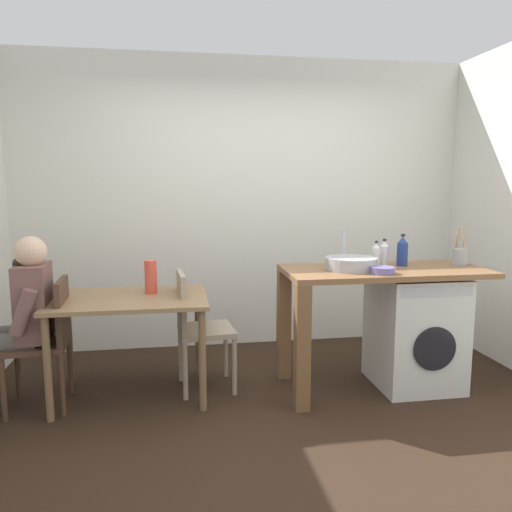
{
  "coord_description": "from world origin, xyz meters",
  "views": [
    {
      "loc": [
        -0.65,
        -2.93,
        1.54
      ],
      "look_at": [
        -0.1,
        0.45,
        1.04
      ],
      "focal_mm": 34.7,
      "sensor_mm": 36.0,
      "label": 1
    }
  ],
  "objects_px": {
    "chair_person_seat": "(48,336)",
    "utensil_crock": "(459,256)",
    "bottle_squat_brown": "(384,253)",
    "vase": "(151,277)",
    "dining_table": "(130,310)",
    "bottle_tall_green": "(376,255)",
    "chair_opposite": "(196,324)",
    "mixing_bowl": "(382,270)",
    "washing_machine": "(415,330)",
    "seated_person": "(21,314)",
    "bottle_clear_small": "(402,251)"
  },
  "relations": [
    {
      "from": "dining_table",
      "to": "washing_machine",
      "type": "relative_size",
      "value": 1.28
    },
    {
      "from": "bottle_tall_green",
      "to": "utensil_crock",
      "type": "xyz_separation_m",
      "value": [
        0.65,
        -0.08,
        -0.02
      ]
    },
    {
      "from": "dining_table",
      "to": "chair_opposite",
      "type": "distance_m",
      "value": 0.5
    },
    {
      "from": "seated_person",
      "to": "bottle_tall_green",
      "type": "relative_size",
      "value": 6.25
    },
    {
      "from": "washing_machine",
      "to": "vase",
      "type": "xyz_separation_m",
      "value": [
        -1.98,
        0.24,
        0.43
      ]
    },
    {
      "from": "seated_person",
      "to": "dining_table",
      "type": "bearing_deg",
      "value": -84.57
    },
    {
      "from": "chair_person_seat",
      "to": "seated_person",
      "type": "distance_m",
      "value": 0.23
    },
    {
      "from": "bottle_squat_brown",
      "to": "bottle_clear_small",
      "type": "relative_size",
      "value": 0.82
    },
    {
      "from": "bottle_tall_green",
      "to": "washing_machine",
      "type": "bearing_deg",
      "value": -24.86
    },
    {
      "from": "chair_opposite",
      "to": "washing_machine",
      "type": "relative_size",
      "value": 1.05
    },
    {
      "from": "bottle_squat_brown",
      "to": "bottle_clear_small",
      "type": "height_order",
      "value": "bottle_clear_small"
    },
    {
      "from": "chair_person_seat",
      "to": "seated_person",
      "type": "relative_size",
      "value": 0.75
    },
    {
      "from": "chair_opposite",
      "to": "vase",
      "type": "height_order",
      "value": "vase"
    },
    {
      "from": "chair_opposite",
      "to": "dining_table",
      "type": "bearing_deg",
      "value": -89.44
    },
    {
      "from": "chair_person_seat",
      "to": "washing_machine",
      "type": "height_order",
      "value": "chair_person_seat"
    },
    {
      "from": "chair_opposite",
      "to": "mixing_bowl",
      "type": "bearing_deg",
      "value": 68.72
    },
    {
      "from": "bottle_tall_green",
      "to": "seated_person",
      "type": "bearing_deg",
      "value": -177.95
    },
    {
      "from": "bottle_squat_brown",
      "to": "mixing_bowl",
      "type": "distance_m",
      "value": 0.42
    },
    {
      "from": "chair_person_seat",
      "to": "chair_opposite",
      "type": "bearing_deg",
      "value": -85.18
    },
    {
      "from": "seated_person",
      "to": "washing_machine",
      "type": "height_order",
      "value": "seated_person"
    },
    {
      "from": "chair_person_seat",
      "to": "washing_machine",
      "type": "distance_m",
      "value": 2.68
    },
    {
      "from": "chair_person_seat",
      "to": "mixing_bowl",
      "type": "relative_size",
      "value": 5.17
    },
    {
      "from": "washing_machine",
      "to": "bottle_squat_brown",
      "type": "bearing_deg",
      "value": 137.36
    },
    {
      "from": "washing_machine",
      "to": "bottle_tall_green",
      "type": "xyz_separation_m",
      "value": [
        -0.28,
        0.13,
        0.58
      ]
    },
    {
      "from": "chair_person_seat",
      "to": "bottle_tall_green",
      "type": "bearing_deg",
      "value": -91.0
    },
    {
      "from": "washing_machine",
      "to": "utensil_crock",
      "type": "xyz_separation_m",
      "value": [
        0.37,
        0.05,
        0.56
      ]
    },
    {
      "from": "chair_opposite",
      "to": "washing_machine",
      "type": "distance_m",
      "value": 1.67
    },
    {
      "from": "utensil_crock",
      "to": "mixing_bowl",
      "type": "bearing_deg",
      "value": -161.2
    },
    {
      "from": "chair_person_seat",
      "to": "utensil_crock",
      "type": "bearing_deg",
      "value": -92.87
    },
    {
      "from": "bottle_squat_brown",
      "to": "chair_person_seat",
      "type": "bearing_deg",
      "value": -176.98
    },
    {
      "from": "mixing_bowl",
      "to": "bottle_squat_brown",
      "type": "bearing_deg",
      "value": 65.11
    },
    {
      "from": "seated_person",
      "to": "bottle_tall_green",
      "type": "distance_m",
      "value": 2.58
    },
    {
      "from": "washing_machine",
      "to": "vase",
      "type": "relative_size",
      "value": 3.49
    },
    {
      "from": "seated_person",
      "to": "bottle_clear_small",
      "type": "xyz_separation_m",
      "value": [
        2.76,
        0.06,
        0.36
      ]
    },
    {
      "from": "seated_person",
      "to": "chair_person_seat",
      "type": "bearing_deg",
      "value": -90.0
    },
    {
      "from": "dining_table",
      "to": "bottle_tall_green",
      "type": "xyz_separation_m",
      "value": [
        1.85,
        -0.01,
        0.36
      ]
    },
    {
      "from": "washing_machine",
      "to": "bottle_tall_green",
      "type": "relative_size",
      "value": 4.48
    },
    {
      "from": "chair_person_seat",
      "to": "mixing_bowl",
      "type": "distance_m",
      "value": 2.37
    },
    {
      "from": "chair_opposite",
      "to": "vase",
      "type": "bearing_deg",
      "value": -104.48
    },
    {
      "from": "chair_person_seat",
      "to": "utensil_crock",
      "type": "distance_m",
      "value": 3.08
    },
    {
      "from": "dining_table",
      "to": "chair_person_seat",
      "type": "distance_m",
      "value": 0.57
    },
    {
      "from": "chair_person_seat",
      "to": "chair_opposite",
      "type": "xyz_separation_m",
      "value": [
        1.02,
        0.14,
        0.0
      ]
    },
    {
      "from": "chair_person_seat",
      "to": "seated_person",
      "type": "bearing_deg",
      "value": 90.0
    },
    {
      "from": "dining_table",
      "to": "bottle_squat_brown",
      "type": "bearing_deg",
      "value": 1.03
    },
    {
      "from": "washing_machine",
      "to": "chair_person_seat",
      "type": "bearing_deg",
      "value": 179.01
    },
    {
      "from": "dining_table",
      "to": "chair_opposite",
      "type": "height_order",
      "value": "chair_opposite"
    },
    {
      "from": "seated_person",
      "to": "bottle_squat_brown",
      "type": "xyz_separation_m",
      "value": [
        2.65,
        0.14,
        0.34
      ]
    },
    {
      "from": "bottle_squat_brown",
      "to": "vase",
      "type": "distance_m",
      "value": 1.8
    },
    {
      "from": "chair_person_seat",
      "to": "vase",
      "type": "distance_m",
      "value": 0.81
    },
    {
      "from": "dining_table",
      "to": "chair_person_seat",
      "type": "height_order",
      "value": "chair_person_seat"
    }
  ]
}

